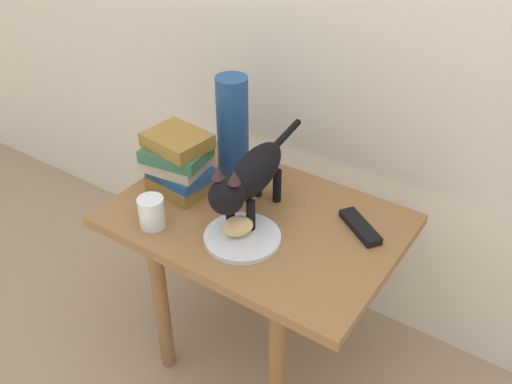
{
  "coord_description": "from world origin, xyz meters",
  "views": [
    {
      "loc": [
        0.68,
        -1.01,
        1.47
      ],
      "look_at": [
        0.0,
        0.0,
        0.62
      ],
      "focal_mm": 39.79,
      "sensor_mm": 36.0,
      "label": 1
    }
  ],
  "objects": [
    {
      "name": "green_vase",
      "position": [
        -0.19,
        0.16,
        0.69
      ],
      "size": [
        0.09,
        0.09,
        0.3
      ],
      "primitive_type": "cylinder",
      "color": "navy",
      "rests_on": "side_table"
    },
    {
      "name": "candle_jar",
      "position": [
        -0.2,
        -0.18,
        0.58
      ],
      "size": [
        0.07,
        0.07,
        0.08
      ],
      "color": "silver",
      "rests_on": "side_table"
    },
    {
      "name": "side_table",
      "position": [
        0.0,
        0.0,
        0.46
      ],
      "size": [
        0.77,
        0.53,
        0.54
      ],
      "color": "olive",
      "rests_on": "ground"
    },
    {
      "name": "tv_remote",
      "position": [
        0.26,
        0.1,
        0.55
      ],
      "size": [
        0.15,
        0.12,
        0.02
      ],
      "primitive_type": "cube",
      "rotation": [
        0.0,
        0.0,
        -0.59
      ],
      "color": "black",
      "rests_on": "side_table"
    },
    {
      "name": "plate",
      "position": [
        0.03,
        -0.1,
        0.55
      ],
      "size": [
        0.2,
        0.2,
        0.01
      ],
      "primitive_type": "cylinder",
      "color": "silver",
      "rests_on": "side_table"
    },
    {
      "name": "book_stack",
      "position": [
        -0.25,
        -0.01,
        0.63
      ],
      "size": [
        0.2,
        0.16,
        0.18
      ],
      "color": "olive",
      "rests_on": "side_table"
    },
    {
      "name": "ground_plane",
      "position": [
        0.0,
        0.0,
        0.0
      ],
      "size": [
        6.0,
        6.0,
        0.0
      ],
      "primitive_type": "plane",
      "color": "gray"
    },
    {
      "name": "cat",
      "position": [
        -0.01,
        -0.01,
        0.67
      ],
      "size": [
        0.13,
        0.48,
        0.23
      ],
      "color": "black",
      "rests_on": "side_table"
    },
    {
      "name": "bread_roll",
      "position": [
        0.01,
        -0.1,
        0.58
      ],
      "size": [
        0.1,
        0.1,
        0.05
      ],
      "primitive_type": "ellipsoid",
      "rotation": [
        0.0,
        0.0,
        0.94
      ],
      "color": "#E0BC7A",
      "rests_on": "plate"
    }
  ]
}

